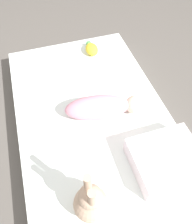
{
  "coord_description": "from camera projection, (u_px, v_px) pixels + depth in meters",
  "views": [
    {
      "loc": [
        -0.72,
        0.22,
        1.24
      ],
      "look_at": [
        0.01,
        -0.01,
        0.19
      ],
      "focal_mm": 35.0,
      "sensor_mm": 36.0,
      "label": 1
    }
  ],
  "objects": [
    {
      "name": "swaddled_baby",
      "position": [
        103.0,
        107.0,
        1.29
      ],
      "size": [
        0.22,
        0.48,
        0.14
      ],
      "rotation": [
        0.0,
        0.0,
        4.54
      ],
      "color": "pink",
      "rests_on": "bed_mattress"
    },
    {
      "name": "ground_plane",
      "position": [
        95.0,
        131.0,
        1.44
      ],
      "size": [
        12.0,
        12.0,
        0.0
      ],
      "primitive_type": "plane",
      "color": "#514C47"
    },
    {
      "name": "pillow",
      "position": [
        166.0,
        160.0,
        1.11
      ],
      "size": [
        0.3,
        0.35,
        0.11
      ],
      "color": "white",
      "rests_on": "bed_mattress"
    },
    {
      "name": "bed_mattress",
      "position": [
        95.0,
        126.0,
        1.38
      ],
      "size": [
        1.58,
        0.91,
        0.14
      ],
      "color": "white",
      "rests_on": "ground_plane"
    },
    {
      "name": "turtle_plush",
      "position": [
        91.0,
        49.0,
        1.67
      ],
      "size": [
        0.17,
        0.09,
        0.07
      ],
      "color": "yellow",
      "rests_on": "bed_mattress"
    },
    {
      "name": "bunny_plush",
      "position": [
        91.0,
        202.0,
        0.94
      ],
      "size": [
        0.16,
        0.16,
        0.33
      ],
      "color": "tan",
      "rests_on": "bed_mattress"
    }
  ]
}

